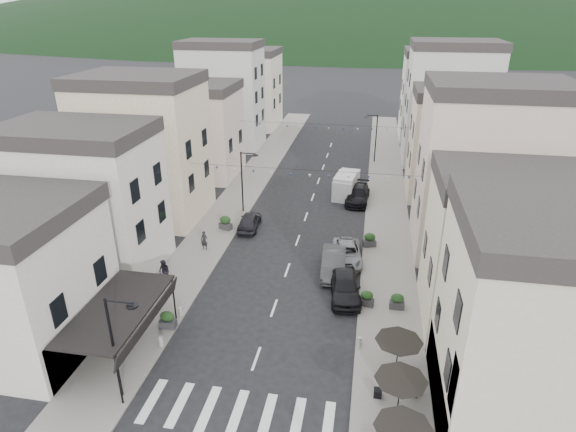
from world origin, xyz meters
name	(u,v)px	position (x,y,z in m)	size (l,w,h in m)	color
sidewalk_left	(245,189)	(-7.50, 32.00, 0.06)	(4.00, 76.00, 0.12)	slate
sidewalk_right	(386,198)	(7.50, 32.00, 0.06)	(4.00, 76.00, 0.12)	slate
hill_backdrop	(370,34)	(0.00, 300.00, 0.00)	(640.00, 360.00, 70.00)	black
bistro_building	(563,338)	(14.50, 4.00, 5.00)	(10.00, 8.00, 10.00)	beige
boutique_awning	(122,310)	(-7.25, 5.00, 3.11)	(3.77, 7.50, 3.28)	black
buildings_row_left	(197,119)	(-14.50, 37.75, 6.12)	(10.20, 54.16, 14.00)	beige
buildings_row_right	(459,130)	(14.50, 36.59, 6.32)	(10.20, 54.16, 14.50)	beige
cafe_terrace	(400,384)	(7.70, 2.80, 2.36)	(2.50, 8.10, 2.53)	black
streetlamp_left_near	(117,339)	(-5.82, 2.00, 3.70)	(1.70, 0.56, 6.00)	black
streetlamp_left_far	(245,176)	(-5.82, 26.00, 3.70)	(1.70, 0.56, 6.00)	black
streetlamp_right_far	(374,133)	(5.82, 44.00, 3.70)	(1.70, 0.56, 6.00)	black
bollards	(254,359)	(0.00, 5.50, 0.42)	(11.66, 10.26, 0.60)	gray
bunting_near	(300,174)	(0.00, 22.00, 5.65)	(19.00, 0.28, 0.62)	black
bunting_far	(322,127)	(0.00, 38.00, 5.65)	(19.00, 0.28, 0.62)	black
parked_car_a	(345,286)	(4.49, 13.24, 0.85)	(2.00, 4.98, 1.70)	black
parked_car_b	(334,263)	(3.45, 16.28, 0.82)	(1.73, 4.96, 1.64)	#353538
parked_car_c	(347,253)	(4.31, 18.25, 0.68)	(2.24, 4.86, 1.35)	gray
parked_car_d	(358,194)	(4.60, 30.60, 0.78)	(2.18, 5.36, 1.55)	black
parked_car_e	(249,221)	(-4.60, 22.58, 0.71)	(1.68, 4.19, 1.43)	black
delivery_van	(346,184)	(3.31, 32.23, 1.18)	(2.62, 5.25, 2.41)	#B8B8BA
pedestrian_a	(204,241)	(-7.15, 17.88, 0.91)	(0.58, 0.38, 1.59)	black
pedestrian_b	(164,272)	(-8.23, 12.48, 1.04)	(0.89, 0.70, 1.84)	#25212C
planter_la	(168,320)	(-6.00, 7.70, 0.67)	(1.04, 0.60, 1.14)	#2B2C2E
planter_lb	(226,223)	(-6.58, 21.86, 0.73)	(1.26, 0.99, 1.25)	#303032
planter_ra	(397,301)	(7.98, 12.25, 0.65)	(0.97, 0.54, 1.09)	#2B2B2E
planter_rb	(367,298)	(6.00, 12.27, 0.64)	(1.04, 0.71, 1.06)	#2A2A2C
planter_rc	(370,240)	(6.00, 20.80, 0.69)	(1.17, 0.86, 1.17)	#2E2E30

